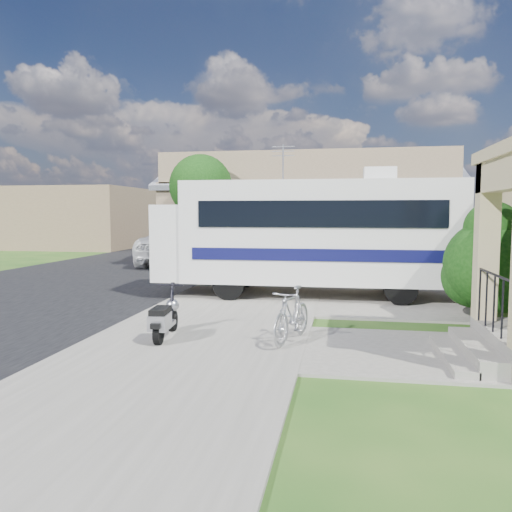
% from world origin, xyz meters
% --- Properties ---
extents(ground, '(120.00, 120.00, 0.00)m').
position_xyz_m(ground, '(0.00, 0.00, 0.00)').
color(ground, '#1A4512').
extents(street_slab, '(9.00, 80.00, 0.02)m').
position_xyz_m(street_slab, '(-7.50, 10.00, 0.01)').
color(street_slab, black).
rests_on(street_slab, ground).
extents(sidewalk_slab, '(4.00, 80.00, 0.06)m').
position_xyz_m(sidewalk_slab, '(-1.00, 10.00, 0.03)').
color(sidewalk_slab, slate).
rests_on(sidewalk_slab, ground).
extents(driveway_slab, '(7.00, 6.00, 0.05)m').
position_xyz_m(driveway_slab, '(1.50, 4.50, 0.03)').
color(driveway_slab, slate).
rests_on(driveway_slab, ground).
extents(walk_slab, '(4.00, 3.00, 0.05)m').
position_xyz_m(walk_slab, '(3.00, -1.00, 0.03)').
color(walk_slab, slate).
rests_on(walk_slab, ground).
extents(warehouse, '(12.50, 8.40, 5.04)m').
position_xyz_m(warehouse, '(0.00, 13.97, 1.99)').
color(warehouse, brown).
rests_on(warehouse, ground).
extents(distant_bldg_far, '(10.00, 8.00, 4.00)m').
position_xyz_m(distant_bldg_far, '(-17.00, 22.00, 2.00)').
color(distant_bldg_far, brown).
rests_on(distant_bldg_far, ground).
extents(distant_bldg_near, '(8.00, 7.00, 3.20)m').
position_xyz_m(distant_bldg_near, '(-15.00, 34.00, 1.60)').
color(distant_bldg_near, brown).
rests_on(distant_bldg_near, ground).
extents(street_tree_a, '(2.44, 2.40, 4.58)m').
position_xyz_m(street_tree_a, '(-3.70, 9.05, 3.25)').
color(street_tree_a, '#311F16').
rests_on(street_tree_a, ground).
extents(street_tree_b, '(2.44, 2.40, 4.73)m').
position_xyz_m(street_tree_b, '(-3.70, 19.05, 3.39)').
color(street_tree_b, '#311F16').
rests_on(street_tree_b, ground).
extents(street_tree_c, '(2.44, 2.40, 4.42)m').
position_xyz_m(street_tree_c, '(-3.70, 28.05, 3.10)').
color(street_tree_c, '#311F16').
rests_on(street_tree_c, ground).
extents(motorhome, '(8.24, 2.80, 4.20)m').
position_xyz_m(motorhome, '(0.66, 4.45, 1.80)').
color(motorhome, silver).
rests_on(motorhome, ground).
extents(shrub, '(2.12, 2.03, 2.61)m').
position_xyz_m(shrub, '(4.77, 1.81, 1.33)').
color(shrub, '#311F16').
rests_on(shrub, ground).
extents(scooter, '(0.51, 1.46, 0.96)m').
position_xyz_m(scooter, '(-1.58, -0.98, 0.43)').
color(scooter, black).
rests_on(scooter, ground).
extents(bicycle, '(0.88, 1.69, 0.98)m').
position_xyz_m(bicycle, '(0.73, -0.75, 0.49)').
color(bicycle, '#9A9BA1').
rests_on(bicycle, ground).
extents(pickup_truck, '(3.72, 6.52, 1.72)m').
position_xyz_m(pickup_truck, '(-5.91, 12.46, 0.86)').
color(pickup_truck, silver).
rests_on(pickup_truck, ground).
extents(van, '(3.75, 6.87, 1.89)m').
position_xyz_m(van, '(-6.30, 19.84, 0.94)').
color(van, silver).
rests_on(van, ground).
extents(garden_hose, '(0.38, 0.38, 0.17)m').
position_xyz_m(garden_hose, '(3.85, -0.49, 0.08)').
color(garden_hose, '#146414').
rests_on(garden_hose, ground).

